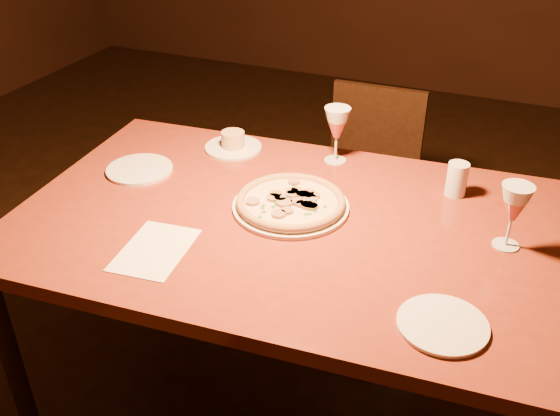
% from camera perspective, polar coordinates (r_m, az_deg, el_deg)
% --- Properties ---
extents(floor, '(7.00, 7.00, 0.00)m').
position_cam_1_polar(floor, '(2.41, -5.66, -17.16)').
color(floor, black).
rests_on(floor, ground).
extents(dining_table, '(1.62, 1.11, 0.83)m').
position_cam_1_polar(dining_table, '(1.85, 0.34, -2.81)').
color(dining_table, maroon).
rests_on(dining_table, floor).
extents(chair_far, '(0.42, 0.42, 0.85)m').
position_cam_1_polar(chair_far, '(2.80, 7.96, 2.98)').
color(chair_far, black).
rests_on(chair_far, floor).
extents(pizza_plate, '(0.35, 0.35, 0.04)m').
position_cam_1_polar(pizza_plate, '(1.85, 0.99, 0.50)').
color(pizza_plate, white).
rests_on(pizza_plate, dining_table).
extents(ramekin_saucer, '(0.20, 0.20, 0.06)m').
position_cam_1_polar(ramekin_saucer, '(2.21, -4.31, 5.92)').
color(ramekin_saucer, white).
rests_on(ramekin_saucer, dining_table).
extents(wine_glass_far, '(0.09, 0.09, 0.19)m').
position_cam_1_polar(wine_glass_far, '(2.10, 5.18, 6.66)').
color(wine_glass_far, '#AF4949').
rests_on(wine_glass_far, dining_table).
extents(wine_glass_right, '(0.08, 0.08, 0.19)m').
position_cam_1_polar(wine_glass_right, '(1.75, 20.44, -0.74)').
color(wine_glass_right, '#AF4949').
rests_on(wine_glass_right, dining_table).
extents(water_tumbler, '(0.06, 0.06, 0.11)m').
position_cam_1_polar(water_tumbler, '(1.98, 15.87, 2.55)').
color(water_tumbler, silver).
rests_on(water_tumbler, dining_table).
extents(side_plate_left, '(0.22, 0.22, 0.01)m').
position_cam_1_polar(side_plate_left, '(2.11, -12.72, 3.46)').
color(side_plate_left, white).
rests_on(side_plate_left, dining_table).
extents(side_plate_near, '(0.21, 0.21, 0.01)m').
position_cam_1_polar(side_plate_near, '(1.49, 14.64, -10.28)').
color(side_plate_near, white).
rests_on(side_plate_near, dining_table).
extents(menu_card, '(0.19, 0.26, 0.00)m').
position_cam_1_polar(menu_card, '(1.71, -11.36, -3.76)').
color(menu_card, white).
rests_on(menu_card, dining_table).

